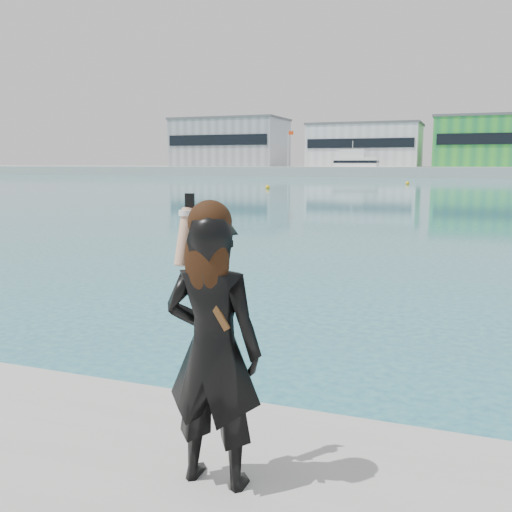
{
  "coord_description": "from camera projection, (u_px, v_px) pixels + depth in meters",
  "views": [
    {
      "loc": [
        0.6,
        -2.97,
        2.65
      ],
      "look_at": [
        -0.72,
        0.56,
        2.04
      ],
      "focal_mm": 40.0,
      "sensor_mm": 36.0,
      "label": 1
    }
  ],
  "objects": [
    {
      "name": "buoy_extra",
      "position": [
        268.0,
        189.0,
        60.8
      ],
      "size": [
        0.5,
        0.5,
        0.5
      ],
      "primitive_type": "sphere",
      "color": "#FFB80D",
      "rests_on": "ground"
    },
    {
      "name": "warehouse_white",
      "position": [
        365.0,
        145.0,
        128.24
      ],
      "size": [
        24.48,
        15.35,
        9.5
      ],
      "color": "silver",
      "rests_on": "far_quay"
    },
    {
      "name": "woman",
      "position": [
        213.0,
        342.0,
        3.23
      ],
      "size": [
        0.58,
        0.39,
        1.68
      ],
      "rotation": [
        0.0,
        0.0,
        3.15
      ],
      "color": "black",
      "rests_on": "near_quay"
    },
    {
      "name": "far_quay",
      "position": [
        468.0,
        171.0,
        123.44
      ],
      "size": [
        320.0,
        40.0,
        2.0
      ],
      "primitive_type": "cube",
      "color": "#9E9E99",
      "rests_on": "ground"
    },
    {
      "name": "motor_yacht",
      "position": [
        358.0,
        167.0,
        117.68
      ],
      "size": [
        15.59,
        4.34,
        7.28
      ],
      "rotation": [
        0.0,
        0.0,
        -0.0
      ],
      "color": "white",
      "rests_on": "ground"
    },
    {
      "name": "warehouse_green",
      "position": [
        511.0,
        141.0,
        117.81
      ],
      "size": [
        30.6,
        16.36,
        10.5
      ],
      "color": "#238D40",
      "rests_on": "far_quay"
    },
    {
      "name": "warehouse_grey_left",
      "position": [
        230.0,
        142.0,
        139.47
      ],
      "size": [
        26.52,
        16.36,
        11.5
      ],
      "color": "gray",
      "rests_on": "far_quay"
    },
    {
      "name": "buoy_far",
      "position": [
        407.0,
        184.0,
        73.33
      ],
      "size": [
        0.5,
        0.5,
        0.5
      ],
      "primitive_type": "sphere",
      "color": "#FFB80D",
      "rests_on": "ground"
    },
    {
      "name": "flagpole_left",
      "position": [
        289.0,
        146.0,
        127.31
      ],
      "size": [
        1.28,
        0.16,
        8.0
      ],
      "color": "silver",
      "rests_on": "far_quay"
    }
  ]
}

